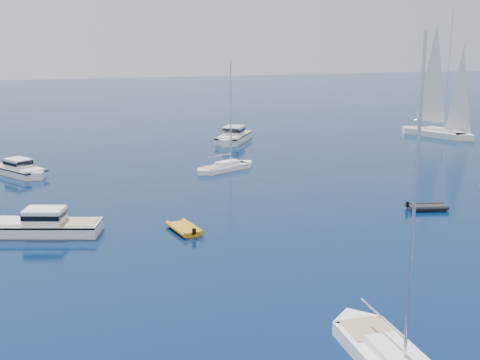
{
  "coord_description": "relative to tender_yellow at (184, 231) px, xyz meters",
  "views": [
    {
      "loc": [
        -13.79,
        -25.1,
        14.43
      ],
      "look_at": [
        2.16,
        25.61,
        2.2
      ],
      "focal_mm": 47.02,
      "sensor_mm": 36.0,
      "label": 1
    }
  ],
  "objects": [
    {
      "name": "sailboat_sails_r",
      "position": [
        45.54,
        34.17,
        0.0
      ],
      "size": [
        7.77,
        13.11,
        18.79
      ],
      "primitive_type": null,
      "rotation": [
        0.0,
        0.0,
        3.52
      ],
      "color": "white",
      "rests_on": "ground"
    },
    {
      "name": "motor_cruiser_distant",
      "position": [
        15.52,
        38.36,
        0.0
      ],
      "size": [
        8.32,
        10.53,
        2.74
      ],
      "primitive_type": null,
      "rotation": [
        0.0,
        0.0,
        2.57
      ],
      "color": "silver",
      "rests_on": "ground"
    },
    {
      "name": "tender_grey_near",
      "position": [
        21.03,
        -0.22,
        0.0
      ],
      "size": [
        3.79,
        2.62,
        0.95
      ],
      "primitive_type": null,
      "rotation": [
        0.0,
        0.0,
        4.5
      ],
      "color": "black",
      "rests_on": "ground"
    },
    {
      "name": "sailboat_centre",
      "position": [
        9.15,
        20.43,
        0.0
      ],
      "size": [
        8.5,
        5.73,
        12.37
      ],
      "primitive_type": null,
      "rotation": [
        0.0,
        0.0,
        5.18
      ],
      "color": "white",
      "rests_on": "ground"
    },
    {
      "name": "ground",
      "position": [
        4.19,
        -19.46,
        0.0
      ],
      "size": [
        400.0,
        400.0,
        0.0
      ],
      "primitive_type": "plane",
      "color": "#081A4B",
      "rests_on": "ground"
    },
    {
      "name": "motor_cruiser_centre",
      "position": [
        -10.2,
        2.67,
        0.0
      ],
      "size": [
        9.83,
        5.59,
        2.47
      ],
      "primitive_type": null,
      "rotation": [
        0.0,
        0.0,
        1.26
      ],
      "color": "white",
      "rests_on": "ground"
    },
    {
      "name": "motor_cruiser_horizon",
      "position": [
        -12.4,
        24.54,
        0.0
      ],
      "size": [
        6.93,
        8.58,
        2.25
      ],
      "primitive_type": null,
      "rotation": [
        0.0,
        0.0,
        3.73
      ],
      "color": "white",
      "rests_on": "ground"
    },
    {
      "name": "tender_yellow",
      "position": [
        0.0,
        0.0,
        0.0
      ],
      "size": [
        2.65,
        4.02,
        0.95
      ],
      "primitive_type": null,
      "rotation": [
        0.0,
        0.0,
        0.17
      ],
      "color": "orange",
      "rests_on": "ground"
    }
  ]
}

